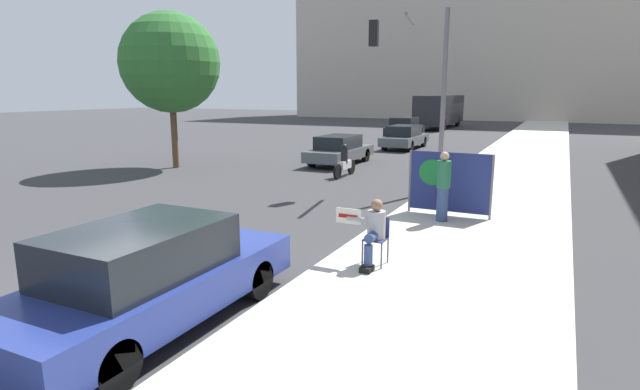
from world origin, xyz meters
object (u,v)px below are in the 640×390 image
object	(u,v)px
protest_banner	(449,182)
car_on_road_nearest	(339,150)
seated_protester	(374,230)
motorcycle_on_road	(345,163)
jogger_on_sidewalk	(443,186)
car_on_road_distant	(404,128)
car_on_road_midblock	(405,137)
traffic_light_pole	(418,70)
street_tree_near_curb	(170,63)
city_bus_on_road	(440,109)
parked_car_curbside	(149,277)

from	to	relation	value
protest_banner	car_on_road_nearest	world-z (taller)	protest_banner
seated_protester	motorcycle_on_road	xyz separation A→B (m)	(-4.81, 9.88, -0.28)
jogger_on_sidewalk	car_on_road_distant	bearing A→B (deg)	-54.33
protest_banner	motorcycle_on_road	bearing A→B (deg)	134.27
seated_protester	car_on_road_midblock	xyz separation A→B (m)	(-5.61, 20.95, -0.13)
jogger_on_sidewalk	traffic_light_pole	size ratio (longest dim) A/B	0.30
jogger_on_sidewalk	street_tree_near_curb	size ratio (longest dim) A/B	0.26
protest_banner	motorcycle_on_road	xyz separation A→B (m)	(-5.23, 5.37, -0.48)
car_on_road_distant	motorcycle_on_road	size ratio (longest dim) A/B	2.14
car_on_road_midblock	car_on_road_distant	bearing A→B (deg)	106.59
jogger_on_sidewalk	car_on_road_midblock	size ratio (longest dim) A/B	0.37
seated_protester	car_on_road_distant	size ratio (longest dim) A/B	0.29
protest_banner	car_on_road_distant	size ratio (longest dim) A/B	0.50
city_bus_on_road	motorcycle_on_road	distance (m)	30.00
car_on_road_midblock	seated_protester	bearing A→B (deg)	-75.00
seated_protester	traffic_light_pole	xyz separation A→B (m)	(-1.58, 8.43, 3.22)
protest_banner	street_tree_near_curb	bearing A→B (deg)	161.61
street_tree_near_curb	protest_banner	bearing A→B (deg)	-18.39
street_tree_near_curb	jogger_on_sidewalk	bearing A→B (deg)	-21.01
protest_banner	traffic_light_pole	size ratio (longest dim) A/B	0.37
car_on_road_nearest	car_on_road_midblock	xyz separation A→B (m)	(0.82, 7.90, 0.02)
parked_car_curbside	motorcycle_on_road	size ratio (longest dim) A/B	2.33
traffic_light_pole	car_on_road_midblock	xyz separation A→B (m)	(-4.04, 12.52, -3.36)
city_bus_on_road	traffic_light_pole	bearing A→B (deg)	-78.84
parked_car_curbside	car_on_road_midblock	distance (m)	24.61
car_on_road_midblock	jogger_on_sidewalk	bearing A→B (deg)	-70.56
motorcycle_on_road	seated_protester	bearing A→B (deg)	-64.04
car_on_road_midblock	motorcycle_on_road	size ratio (longest dim) A/B	2.32
car_on_road_nearest	jogger_on_sidewalk	bearing A→B (deg)	-53.33
jogger_on_sidewalk	protest_banner	bearing A→B (deg)	-72.99
jogger_on_sidewalk	seated_protester	bearing A→B (deg)	100.72
traffic_light_pole	car_on_road_distant	size ratio (longest dim) A/B	1.34
traffic_light_pole	car_on_road_distant	world-z (taller)	traffic_light_pole
city_bus_on_road	street_tree_near_curb	xyz separation A→B (m)	(-4.89, -30.86, 2.82)
motorcycle_on_road	street_tree_near_curb	xyz separation A→B (m)	(-7.83, -1.03, 4.02)
parked_car_curbside	city_bus_on_road	distance (m)	43.51
seated_protester	car_on_road_nearest	size ratio (longest dim) A/B	0.27
jogger_on_sidewalk	motorcycle_on_road	bearing A→B (deg)	-32.10
seated_protester	street_tree_near_curb	distance (m)	15.88
jogger_on_sidewalk	parked_car_curbside	size ratio (longest dim) A/B	0.37
car_on_road_nearest	car_on_road_distant	size ratio (longest dim) A/B	1.04
jogger_on_sidewalk	car_on_road_distant	world-z (taller)	jogger_on_sidewalk
motorcycle_on_road	traffic_light_pole	bearing A→B (deg)	-24.17
city_bus_on_road	motorcycle_on_road	bearing A→B (deg)	-84.37
traffic_light_pole	car_on_road_midblock	world-z (taller)	traffic_light_pole
car_on_road_midblock	car_on_road_distant	xyz separation A→B (m)	(-1.96, 6.58, 0.06)
protest_banner	parked_car_curbside	bearing A→B (deg)	-107.89
seated_protester	street_tree_near_curb	world-z (taller)	street_tree_near_curb
protest_banner	parked_car_curbside	distance (m)	8.34
parked_car_curbside	street_tree_near_curb	size ratio (longest dim) A/B	0.70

